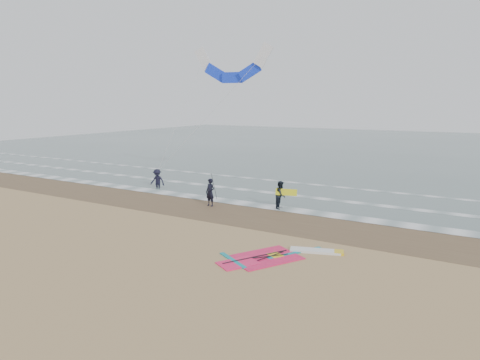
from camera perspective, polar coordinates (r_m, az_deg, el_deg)
The scene contains 11 objects.
ground at distance 19.90m, azimuth -6.62°, elevation -8.57°, with size 120.00×120.00×0.00m, color tan.
sea_water at distance 64.36m, azimuth 19.91°, elevation 4.00°, with size 120.00×80.00×0.02m, color #47605E.
wet_sand_band at distance 24.74m, azimuth 1.74°, elevation -4.71°, with size 120.00×5.00×0.01m, color brown.
foam_waterline at distance 28.61m, azimuth 5.99°, elevation -2.64°, with size 120.00×9.15×0.02m.
windsurf_rig at distance 18.39m, azimuth 5.28°, elevation -10.05°, with size 4.71×4.46×0.11m.
person_standing at distance 26.75m, azimuth -4.00°, elevation -1.66°, with size 0.64×0.42×1.75m, color black.
person_walking at distance 26.18m, azimuth 5.46°, elevation -1.99°, with size 0.83×0.65×1.71m, color black.
person_wading at distance 32.89m, azimuth -10.98°, elevation 0.49°, with size 1.17×0.67×1.81m, color black.
held_pole at distance 26.50m, azimuth -3.47°, elevation -0.87°, with size 0.17×0.86×1.82m.
carried_kiteboard at distance 25.88m, azimuth 6.18°, elevation -1.63°, with size 1.30×0.51×0.39m.
surf_kite at distance 33.96m, azimuth -1.07°, elevation 14.77°, with size 7.34×4.84×9.57m.
Camera 1 is at (11.36, -15.02, 6.42)m, focal length 32.00 mm.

